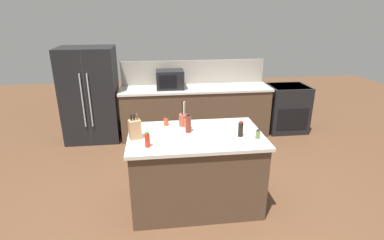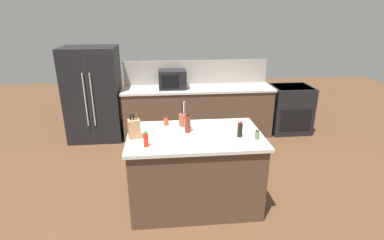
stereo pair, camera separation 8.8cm
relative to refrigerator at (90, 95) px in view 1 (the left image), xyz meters
The scene contains 15 objects.
ground_plane 2.91m from the refrigerator, 54.09° to the right, with size 14.00×14.00×0.00m, color brown.
back_counter_run 1.97m from the refrigerator, ahead, with size 2.82×0.66×0.94m.
wall_backsplash 1.97m from the refrigerator, ahead, with size 2.78×0.03×0.46m, color gray.
kitchen_island 2.80m from the refrigerator, 54.09° to the right, with size 1.58×0.98×0.94m.
refrigerator is the anchor object (origin of this frame).
range_oven 3.78m from the refrigerator, ahead, with size 0.76×0.65×0.92m.
microwave 1.47m from the refrigerator, ahead, with size 0.50×0.39×0.34m.
knife_block 2.48m from the refrigerator, 67.75° to the right, with size 0.15×0.13×0.29m.
utensil_crock 2.48m from the refrigerator, 52.14° to the right, with size 0.12×0.12×0.32m.
hot_sauce_bottle 2.75m from the refrigerator, 66.94° to the right, with size 0.06×0.06×0.17m.
vinegar_bottle 2.68m from the refrigerator, 54.51° to the right, with size 0.07×0.07×0.23m.
soy_sauce_bottle 3.19m from the refrigerator, 47.99° to the right, with size 0.06×0.06×0.18m.
spice_jar_oregano 3.37m from the refrigerator, 46.71° to the right, with size 0.05×0.05×0.11m.
honey_jar 2.59m from the refrigerator, 52.93° to the right, with size 0.08×0.08×0.14m.
spice_jar_paprika 2.32m from the refrigerator, 55.85° to the right, with size 0.06×0.06×0.11m.
Camera 1 is at (-0.44, -3.20, 2.32)m, focal length 28.00 mm.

